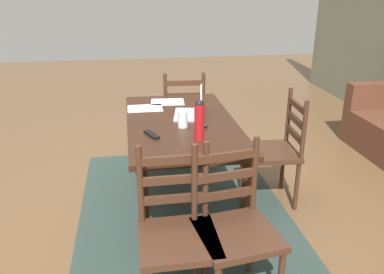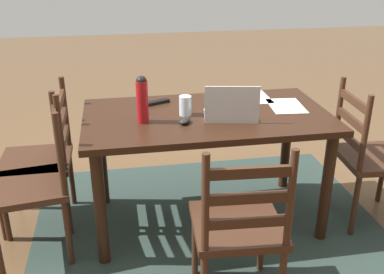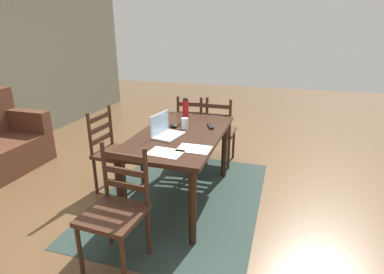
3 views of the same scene
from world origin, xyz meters
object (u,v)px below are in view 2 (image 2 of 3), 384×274
at_px(chair_right_near, 42,159).
at_px(drinking_glass, 185,106).
at_px(dining_table, 207,129).
at_px(chair_right_far, 35,184).
at_px(tv_remote, 157,102).
at_px(water_bottle, 142,99).
at_px(computer_mouse, 185,121).
at_px(chair_left_far, 369,157).
at_px(chair_far_head, 239,228).
at_px(laptop, 231,111).

height_order(chair_right_near, drinking_glass, chair_right_near).
height_order(dining_table, chair_right_far, chair_right_far).
bearing_deg(tv_remote, water_bottle, -43.41).
height_order(drinking_glass, computer_mouse, drinking_glass).
bearing_deg(computer_mouse, chair_left_far, -156.35).
relative_size(chair_far_head, laptop, 2.67).
relative_size(chair_right_far, computer_mouse, 9.50).
xyz_separation_m(chair_right_far, laptop, (-1.17, -0.04, 0.36)).
xyz_separation_m(dining_table, tv_remote, (0.29, -0.25, 0.11)).
distance_m(chair_far_head, drinking_glass, 0.89).
xyz_separation_m(chair_far_head, drinking_glass, (0.13, -0.80, 0.37)).
relative_size(laptop, water_bottle, 1.25).
relative_size(water_bottle, drinking_glass, 2.33).
height_order(chair_left_far, chair_right_near, same).
xyz_separation_m(chair_left_far, chair_right_near, (2.10, -0.33, 0.00)).
bearing_deg(laptop, water_bottle, -5.46).
relative_size(chair_right_far, chair_right_near, 1.00).
bearing_deg(tv_remote, chair_right_near, -107.30).
distance_m(chair_far_head, tv_remote, 1.12).
relative_size(chair_left_far, computer_mouse, 9.50).
xyz_separation_m(dining_table, chair_right_far, (1.05, 0.16, -0.20)).
xyz_separation_m(chair_far_head, chair_left_far, (-1.05, -0.63, 0.00)).
relative_size(dining_table, tv_remote, 8.98).
distance_m(chair_far_head, water_bottle, 0.94).
bearing_deg(drinking_glass, computer_mouse, 79.36).
height_order(laptop, computer_mouse, laptop).
bearing_deg(chair_far_head, chair_right_far, -30.95).
bearing_deg(chair_left_far, tv_remote, -17.24).
bearing_deg(chair_right_near, computer_mouse, 161.36).
relative_size(drinking_glass, computer_mouse, 1.22).
distance_m(drinking_glass, tv_remote, 0.29).
bearing_deg(chair_right_far, laptop, -178.00).
height_order(chair_left_far, drinking_glass, chair_left_far).
distance_m(dining_table, chair_right_near, 1.08).
relative_size(chair_left_far, laptop, 2.67).
bearing_deg(dining_table, chair_right_near, -9.08).
relative_size(dining_table, computer_mouse, 15.26).
bearing_deg(chair_right_near, laptop, 166.13).
relative_size(chair_far_head, chair_left_far, 1.00).
xyz_separation_m(chair_left_far, drinking_glass, (1.19, -0.17, 0.37)).
distance_m(water_bottle, drinking_glass, 0.29).
xyz_separation_m(chair_far_head, tv_remote, (0.28, -1.04, 0.32)).
relative_size(dining_table, chair_left_far, 1.61).
bearing_deg(tv_remote, chair_right_far, -85.12).
xyz_separation_m(chair_right_far, water_bottle, (-0.65, -0.09, 0.45)).
relative_size(chair_right_near, laptop, 2.67).
relative_size(chair_left_far, water_bottle, 3.36).
distance_m(laptop, computer_mouse, 0.29).
distance_m(dining_table, drinking_glass, 0.21).
relative_size(laptop, computer_mouse, 3.55).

